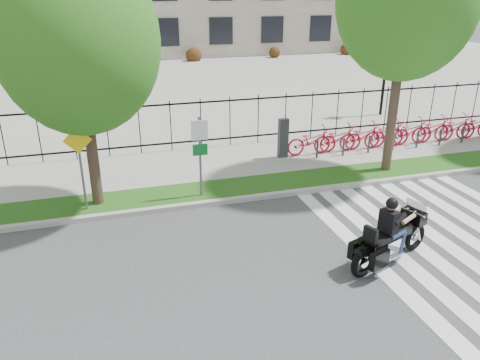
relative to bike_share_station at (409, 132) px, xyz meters
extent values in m
plane|color=#3B3B3E|center=(-8.27, -7.20, -0.69)|extent=(120.00, 120.00, 0.00)
cube|color=#A29F98|center=(-8.27, -3.10, -0.61)|extent=(60.00, 0.20, 0.15)
cube|color=#204F13|center=(-8.27, -2.25, -0.61)|extent=(60.00, 1.50, 0.15)
cube|color=gray|center=(-8.27, 0.25, -0.61)|extent=(60.00, 3.50, 0.15)
cube|color=gray|center=(-8.27, 17.80, -0.64)|extent=(80.00, 34.00, 0.10)
cylinder|color=black|center=(1.73, 4.80, 1.31)|extent=(0.14, 0.14, 4.00)
cylinder|color=black|center=(1.73, 4.80, 3.21)|extent=(0.06, 0.70, 0.70)
sphere|color=white|center=(1.38, 4.80, 3.31)|extent=(0.36, 0.36, 0.36)
sphere|color=white|center=(2.08, 4.80, 3.31)|extent=(0.36, 0.36, 0.36)
cylinder|color=#32241B|center=(-12.37, -2.25, 1.15)|extent=(0.32, 0.32, 3.37)
ellipsoid|color=#185413|center=(-12.37, -2.25, 4.14)|extent=(4.35, 4.35, 5.00)
cylinder|color=#32241B|center=(-2.49, -2.25, 1.64)|extent=(0.32, 0.32, 4.34)
cube|color=#2D2D33|center=(-5.55, 0.00, 0.21)|extent=(0.35, 0.25, 1.50)
imported|color=#B81029|center=(-4.35, 0.00, 0.00)|extent=(2.03, 0.71, 1.07)
cylinder|color=#2D2D33|center=(-4.35, -0.50, -0.19)|extent=(0.08, 0.08, 0.70)
imported|color=#B81029|center=(-3.25, 0.00, 0.00)|extent=(2.03, 0.71, 1.07)
cylinder|color=#2D2D33|center=(-3.25, -0.50, -0.19)|extent=(0.08, 0.08, 0.70)
imported|color=#B81029|center=(-2.15, 0.00, 0.00)|extent=(2.03, 0.71, 1.07)
cylinder|color=#2D2D33|center=(-2.15, -0.50, -0.19)|extent=(0.08, 0.08, 0.70)
imported|color=#B81029|center=(-1.05, 0.00, 0.00)|extent=(2.03, 0.71, 1.07)
cylinder|color=#2D2D33|center=(-1.05, -0.50, -0.19)|extent=(0.08, 0.08, 0.70)
imported|color=#B81029|center=(0.05, 0.00, 0.00)|extent=(2.03, 0.71, 1.07)
cylinder|color=#2D2D33|center=(0.05, -0.50, -0.19)|extent=(0.08, 0.08, 0.70)
imported|color=#B81029|center=(1.15, 0.00, 0.00)|extent=(2.03, 0.71, 1.07)
cylinder|color=#2D2D33|center=(1.15, -0.50, -0.19)|extent=(0.08, 0.08, 0.70)
imported|color=#B81029|center=(2.25, 0.00, 0.00)|extent=(2.03, 0.71, 1.07)
cylinder|color=#2D2D33|center=(2.25, -0.50, -0.19)|extent=(0.08, 0.08, 0.70)
imported|color=#B81029|center=(3.35, 0.00, 0.00)|extent=(2.03, 0.71, 1.07)
cylinder|color=#59595B|center=(-9.28, -2.60, 0.71)|extent=(0.07, 0.07, 2.50)
cube|color=white|center=(-9.28, -2.64, 1.56)|extent=(0.50, 0.03, 0.60)
cube|color=#0C6626|center=(-9.28, -2.64, 0.96)|extent=(0.45, 0.03, 0.35)
cylinder|color=#59595B|center=(-12.70, -2.60, 0.66)|extent=(0.07, 0.07, 2.40)
cube|color=yellow|center=(-12.70, -2.64, 1.56)|extent=(0.78, 0.03, 0.78)
torus|color=black|center=(-4.79, -7.09, -0.33)|extent=(0.72, 0.37, 0.72)
torus|color=black|center=(-6.64, -7.76, -0.33)|extent=(0.76, 0.40, 0.76)
cube|color=black|center=(-4.98, -7.16, 0.30)|extent=(0.49, 0.64, 0.31)
cube|color=#26262B|center=(-4.91, -7.13, 0.54)|extent=(0.32, 0.54, 0.31)
cube|color=silver|center=(-5.76, -7.44, -0.22)|extent=(0.70, 0.54, 0.41)
cube|color=black|center=(-5.47, -7.33, 0.12)|extent=(0.66, 0.53, 0.27)
cube|color=black|center=(-6.10, -7.56, 0.10)|extent=(0.81, 0.60, 0.15)
cube|color=black|center=(-6.49, -7.71, 0.33)|extent=(0.22, 0.37, 0.35)
cube|color=black|center=(-6.38, -8.00, -0.17)|extent=(0.54, 0.33, 0.41)
cube|color=black|center=(-6.60, -7.41, -0.17)|extent=(0.54, 0.33, 0.41)
cube|color=black|center=(-5.91, -7.49, 0.48)|extent=(0.38, 0.47, 0.54)
sphere|color=tan|center=(-5.88, -7.48, 0.87)|extent=(0.24, 0.24, 0.24)
sphere|color=black|center=(-5.88, -7.48, 0.91)|extent=(0.28, 0.28, 0.28)
camera|label=1|loc=(-11.93, -15.69, 5.43)|focal=35.00mm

